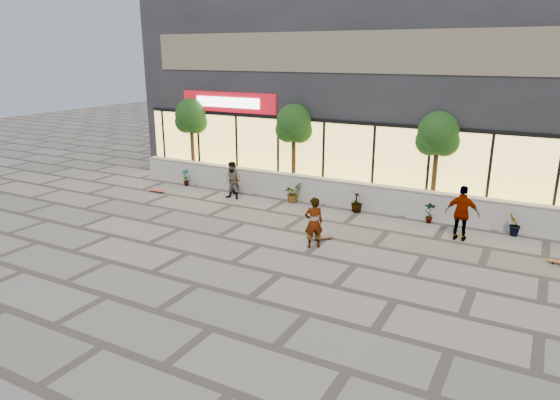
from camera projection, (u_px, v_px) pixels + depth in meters
The scene contains 17 objects.
ground at pixel (280, 274), 14.01m from camera, with size 80.00×80.00×0.00m, color gray.
planter_wall at pixel (364, 196), 19.76m from camera, with size 22.00×0.42×1.04m.
retail_building at pixel (407, 91), 23.33m from camera, with size 24.00×9.17×8.50m.
shrub_a at pixel (186, 177), 23.21m from camera, with size 0.43×0.29×0.81m, color #133C13.
shrub_b at pixel (236, 185), 21.93m from camera, with size 0.45×0.36×0.81m, color #133C13.
shrub_c at pixel (293, 193), 20.66m from camera, with size 0.73×0.63×0.81m, color #133C13.
shrub_d at pixel (357, 202), 19.38m from camera, with size 0.45×0.45×0.81m, color #133C13.
shrub_e at pixel (430, 212), 18.10m from camera, with size 0.43×0.29×0.81m, color #133C13.
shrub_f at pixel (514, 225), 16.82m from camera, with size 0.45×0.36×0.81m, color #133C13.
tree_west at pixel (191, 118), 23.76m from camera, with size 1.60×1.50×3.92m.
tree_midwest at pixel (294, 126), 21.25m from camera, with size 1.60×1.50×3.92m.
tree_mideast at pixel (438, 137), 18.51m from camera, with size 1.60×1.50×3.92m.
skater_center at pixel (314, 223), 15.74m from camera, with size 0.60×0.40×1.66m, color silver.
skater_left at pixel (233, 181), 20.99m from camera, with size 0.78×0.61×1.60m, color #8D7E5B.
skater_right_near at pixel (462, 213), 16.32m from camera, with size 1.09×0.45×1.86m, color white.
skateboard_center at pixel (322, 237), 16.59m from camera, with size 0.68×0.62×0.09m.
skateboard_left at pixel (157, 190), 22.21m from camera, with size 0.79×0.20×0.10m.
Camera 1 is at (6.11, -11.29, 5.99)m, focal length 32.00 mm.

